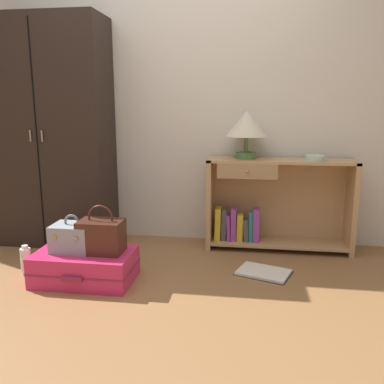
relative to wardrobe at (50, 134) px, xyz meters
The scene contains 11 objects.
ground_plane 1.87m from the wardrobe, 48.55° to the right, with size 9.00×9.00×0.00m, color olive.
back_wall 1.16m from the wardrobe, 15.50° to the left, with size 6.40×0.10×2.60m, color silver.
wardrobe is the anchor object (origin of this frame).
bookshelf 1.97m from the wardrobe, ahead, with size 1.19×0.32×0.76m.
table_lamp 1.67m from the wardrobe, ahead, with size 0.34×0.34×0.39m.
bowl 2.22m from the wardrobe, ahead, with size 0.15×0.15×0.04m, color silver.
suitcase_large 1.30m from the wardrobe, 53.15° to the right, with size 0.67×0.43×0.21m.
train_case 1.13m from the wardrobe, 56.77° to the right, with size 0.27×0.22×0.26m.
handbag 1.23m from the wardrobe, 47.48° to the right, with size 0.29×0.20×0.33m.
bottle 1.12m from the wardrobe, 81.10° to the right, with size 0.07×0.07×0.21m.
open_book_on_floor 2.11m from the wardrobe, 15.12° to the right, with size 0.44×0.38×0.02m.
Camera 1 is at (0.65, -2.12, 1.20)m, focal length 38.49 mm.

